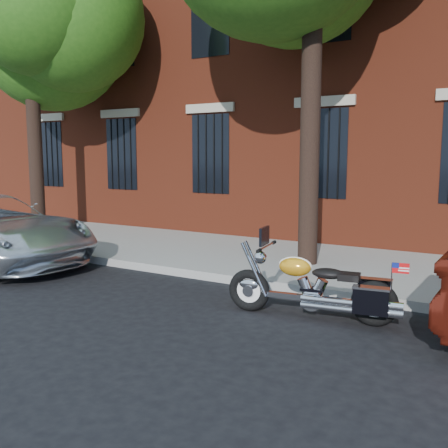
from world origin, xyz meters
The scene contains 5 objects.
ground centered at (0.00, 0.00, 0.00)m, with size 120.00×120.00×0.00m, color black.
curb centered at (0.00, 1.38, 0.07)m, with size 40.00×0.16×0.15m, color gray.
sidewalk centered at (0.00, 3.26, 0.07)m, with size 40.00×3.60×0.15m, color gray.
building centered at (0.00, 10.06, 6.00)m, with size 26.00×10.08×12.00m.
motorcycle centered at (1.66, 0.30, 0.40)m, with size 2.39×0.88×1.20m.
Camera 1 is at (3.85, -5.81, 2.15)m, focal length 40.00 mm.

